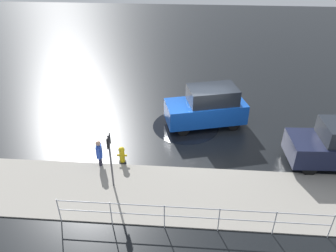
# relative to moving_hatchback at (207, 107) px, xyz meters

# --- Properties ---
(ground_plane) EXTENTS (60.00, 60.00, 0.00)m
(ground_plane) POSITION_rel_moving_hatchback_xyz_m (0.18, 0.98, -1.03)
(ground_plane) COLOR black
(kerb_strip) EXTENTS (24.00, 3.20, 0.04)m
(kerb_strip) POSITION_rel_moving_hatchback_xyz_m (0.18, 5.18, -1.01)
(kerb_strip) COLOR gray
(kerb_strip) RESTS_ON ground
(moving_hatchback) EXTENTS (4.21, 2.65, 2.06)m
(moving_hatchback) POSITION_rel_moving_hatchback_xyz_m (0.00, 0.00, 0.00)
(moving_hatchback) COLOR blue
(moving_hatchback) RESTS_ON ground
(fire_hydrant) EXTENTS (0.42, 0.31, 0.80)m
(fire_hydrant) POSITION_rel_moving_hatchback_xyz_m (3.66, 3.41, -0.63)
(fire_hydrant) COLOR gold
(fire_hydrant) RESTS_ON ground
(pedestrian) EXTENTS (0.32, 0.56, 1.22)m
(pedestrian) POSITION_rel_moving_hatchback_xyz_m (4.56, 3.63, -0.34)
(pedestrian) COLOR blue
(pedestrian) RESTS_ON ground
(metal_railing) EXTENTS (9.00, 0.04, 1.05)m
(metal_railing) POSITION_rel_moving_hatchback_xyz_m (0.66, 6.81, -0.31)
(metal_railing) COLOR #B7BABF
(metal_railing) RESTS_ON ground
(sign_post) EXTENTS (0.07, 0.44, 2.40)m
(sign_post) POSITION_rel_moving_hatchback_xyz_m (3.72, 4.91, 0.55)
(sign_post) COLOR #4C4C51
(sign_post) RESTS_ON ground
(puddle_patch) EXTENTS (3.35, 3.35, 0.01)m
(puddle_patch) POSITION_rel_moving_hatchback_xyz_m (1.03, 0.22, -1.02)
(puddle_patch) COLOR black
(puddle_patch) RESTS_ON ground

